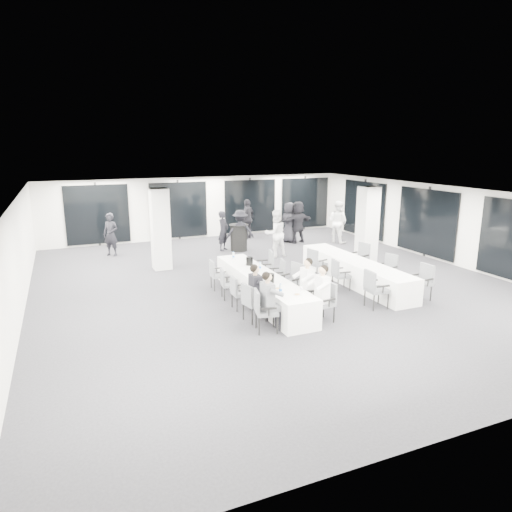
{
  "coord_description": "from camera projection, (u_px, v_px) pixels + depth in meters",
  "views": [
    {
      "loc": [
        -5.82,
        -12.32,
        4.24
      ],
      "look_at": [
        -0.66,
        -0.2,
        1.01
      ],
      "focal_mm": 32.0,
      "sensor_mm": 36.0,
      "label": 1
    }
  ],
  "objects": [
    {
      "name": "column_left",
      "position": [
        160.0,
        229.0,
        15.69
      ],
      "size": [
        0.6,
        0.6,
        2.8
      ],
      "primitive_type": "cube",
      "color": "silver",
      "rests_on": "floor"
    },
    {
      "name": "chair_main_left_fourth",
      "position": [
        227.0,
        282.0,
        12.78
      ],
      "size": [
        0.49,
        0.52,
        0.86
      ],
      "rotation": [
        0.0,
        0.0,
        -1.7
      ],
      "color": "#54575C",
      "rests_on": "floor"
    },
    {
      "name": "chair_main_right_second",
      "position": [
        311.0,
        291.0,
        11.77
      ],
      "size": [
        0.57,
        0.61,
        0.98
      ],
      "rotation": [
        0.0,
        0.0,
        1.41
      ],
      "color": "#54575C",
      "rests_on": "floor"
    },
    {
      "name": "chair_main_left_second",
      "position": [
        252.0,
        300.0,
        11.1
      ],
      "size": [
        0.56,
        0.6,
        0.96
      ],
      "rotation": [
        0.0,
        0.0,
        -1.39
      ],
      "color": "#54575C",
      "rests_on": "floor"
    },
    {
      "name": "seated_guest_a",
      "position": [
        270.0,
        297.0,
        10.48
      ],
      "size": [
        0.5,
        0.38,
        1.44
      ],
      "rotation": [
        0.0,
        0.0,
        -1.57
      ],
      "color": "#5B5E63",
      "rests_on": "floor"
    },
    {
      "name": "standing_guest_c",
      "position": [
        240.0,
        228.0,
        18.4
      ],
      "size": [
        1.36,
        0.96,
        1.91
      ],
      "primitive_type": "imported",
      "rotation": [
        0.0,
        0.0,
        2.85
      ],
      "color": "black",
      "rests_on": "floor"
    },
    {
      "name": "chair_main_right_mid",
      "position": [
        293.0,
        279.0,
        12.63
      ],
      "size": [
        0.63,
        0.66,
        1.04
      ],
      "rotation": [
        0.0,
        0.0,
        1.8
      ],
      "color": "#54575C",
      "rests_on": "floor"
    },
    {
      "name": "chair_side_left_near",
      "position": [
        374.0,
        287.0,
        12.01
      ],
      "size": [
        0.56,
        0.61,
        1.03
      ],
      "rotation": [
        0.0,
        0.0,
        -1.64
      ],
      "color": "#54575C",
      "rests_on": "floor"
    },
    {
      "name": "seated_guest_d",
      "position": [
        305.0,
        282.0,
        11.66
      ],
      "size": [
        0.5,
        0.38,
        1.44
      ],
      "rotation": [
        0.0,
        0.0,
        1.57
      ],
      "color": "white",
      "rests_on": "floor"
    },
    {
      "name": "standing_guest_b",
      "position": [
        275.0,
        230.0,
        17.48
      ],
      "size": [
        1.03,
        0.66,
        2.07
      ],
      "primitive_type": "imported",
      "rotation": [
        0.0,
        0.0,
        3.2
      ],
      "color": "white",
      "rests_on": "floor"
    },
    {
      "name": "ice_bucket_near",
      "position": [
        270.0,
        278.0,
        11.8
      ],
      "size": [
        0.21,
        0.21,
        0.24
      ],
      "primitive_type": "cylinder",
      "color": "black",
      "rests_on": "banquet_table_main"
    },
    {
      "name": "seated_guest_c",
      "position": [
        320.0,
        290.0,
        10.99
      ],
      "size": [
        0.5,
        0.38,
        1.44
      ],
      "rotation": [
        0.0,
        0.0,
        1.57
      ],
      "color": "white",
      "rests_on": "floor"
    },
    {
      "name": "banquet_table_main",
      "position": [
        261.0,
        288.0,
        12.63
      ],
      "size": [
        0.9,
        5.0,
        0.75
      ],
      "primitive_type": "cube",
      "color": "white",
      "rests_on": "floor"
    },
    {
      "name": "standing_guest_d",
      "position": [
        248.0,
        216.0,
        20.87
      ],
      "size": [
        1.38,
        1.29,
        2.07
      ],
      "primitive_type": "imported",
      "rotation": [
        0.0,
        0.0,
        3.81
      ],
      "color": "black",
      "rests_on": "floor"
    },
    {
      "name": "water_bottle_a",
      "position": [
        281.0,
        289.0,
        10.93
      ],
      "size": [
        0.07,
        0.07,
        0.23
      ],
      "primitive_type": "cylinder",
      "color": "silver",
      "rests_on": "banquet_table_main"
    },
    {
      "name": "chair_main_right_near",
      "position": [
        325.0,
        299.0,
        11.13
      ],
      "size": [
        0.54,
        0.59,
        0.97
      ],
      "rotation": [
        0.0,
        0.0,
        1.69
      ],
      "color": "#54575C",
      "rests_on": "floor"
    },
    {
      "name": "chair_main_left_mid",
      "position": [
        238.0,
        291.0,
        11.95
      ],
      "size": [
        0.45,
        0.5,
        0.89
      ],
      "rotation": [
        0.0,
        0.0,
        -1.57
      ],
      "color": "#54575C",
      "rests_on": "floor"
    },
    {
      "name": "chair_side_right_far",
      "position": [
        361.0,
        256.0,
        15.28
      ],
      "size": [
        0.59,
        0.64,
        1.03
      ],
      "rotation": [
        0.0,
        0.0,
        1.73
      ],
      "color": "#54575C",
      "rests_on": "floor"
    },
    {
      "name": "standing_guest_g",
      "position": [
        111.0,
        232.0,
        17.67
      ],
      "size": [
        0.89,
        0.86,
        1.9
      ],
      "primitive_type": "imported",
      "rotation": [
        0.0,
        0.0,
        -0.64
      ],
      "color": "black",
      "rests_on": "floor"
    },
    {
      "name": "cocktail_table",
      "position": [
        239.0,
        237.0,
        18.58
      ],
      "size": [
        0.78,
        0.78,
        1.08
      ],
      "color": "black",
      "rests_on": "floor"
    },
    {
      "name": "plate_b",
      "position": [
        297.0,
        294.0,
        10.85
      ],
      "size": [
        0.22,
        0.22,
        0.03
      ],
      "color": "white",
      "rests_on": "banquet_table_main"
    },
    {
      "name": "chair_main_right_fourth",
      "position": [
        278.0,
        273.0,
        13.5
      ],
      "size": [
        0.56,
        0.59,
        0.94
      ],
      "rotation": [
        0.0,
        0.0,
        1.36
      ],
      "color": "#54575C",
      "rests_on": "floor"
    },
    {
      "name": "chair_main_right_far",
      "position": [
        267.0,
        265.0,
        14.24
      ],
      "size": [
        0.61,
        0.64,
        1.02
      ],
      "rotation": [
        0.0,
        0.0,
        1.35
      ],
      "color": "#54575C",
      "rests_on": "floor"
    },
    {
      "name": "standing_guest_a",
      "position": [
        223.0,
        228.0,
        18.56
      ],
      "size": [
        0.86,
        0.85,
        1.83
      ],
      "primitive_type": "imported",
      "rotation": [
        0.0,
        0.0,
        0.75
      ],
      "color": "black",
      "rests_on": "floor"
    },
    {
      "name": "column_right",
      "position": [
        367.0,
        226.0,
        16.39
      ],
      "size": [
        0.6,
        0.6,
        2.8
      ],
      "primitive_type": "cube",
      "color": "silver",
      "rests_on": "floor"
    },
    {
      "name": "wine_glass",
      "position": [
        301.0,
        288.0,
        10.88
      ],
      "size": [
        0.08,
        0.08,
        0.2
      ],
      "color": "silver",
      "rests_on": "banquet_table_main"
    },
    {
      "name": "chair_main_left_near",
      "position": [
        263.0,
        308.0,
        10.49
      ],
      "size": [
        0.61,
        0.64,
        1.0
      ],
      "rotation": [
        0.0,
        0.0,
        -1.8
      ],
      "color": "#54575C",
      "rests_on": "floor"
    },
    {
      "name": "seated_guest_b",
      "position": [
        258.0,
        289.0,
        11.12
      ],
      "size": [
        0.5,
        0.38,
        1.44
      ],
      "rotation": [
        0.0,
        0.0,
        -1.57
      ],
      "color": "black",
      "rests_on": "floor"
    },
    {
      "name": "plate_a",
      "position": [
        278.0,
        288.0,
        11.3
      ],
      "size": [
        0.21,
        0.21,
        0.03
      ],
      "color": "white",
      "rests_on": "banquet_table_main"
    },
    {
      "name": "ice_bucket_far",
      "position": [
        249.0,
        261.0,
        13.52
      ],
      "size": [
        0.21,
        0.21,
        0.24
      ],
      "primitive_type": "cylinder",
      "color": "black",
      "rests_on": "banquet_table_main"
    },
    {
      "name": "standing_guest_h",
      "position": [
        338.0,
        219.0,
        20.0
      ],
      "size": [
        0.97,
        1.18,
        2.1
      ],
      "primitive_type": "imported",
      "rotation": [
        0.0,
        0.0,
        1.98
      ],
      "color": "white",
      "rests_on": "floor"
    },
    {
      "name": "standing_guest_f",
      "position": [
        298.0,
        219.0,
        20.0
      ],
      "size": [
        2.02,
        1.11,
        2.09
      ],
      "primitive_type": "imported",
      "rotation": [
        0.0,
        0.0,
        3.34
      ],
      "color": "black",
      "rests_on": "floor"
    },
    {
      "name": "standing_guest_e",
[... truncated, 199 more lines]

